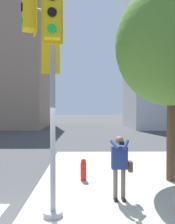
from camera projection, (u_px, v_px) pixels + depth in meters
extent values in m
cube|color=#ADA89E|center=(157.00, 177.00, 7.64)|extent=(8.00, 8.00, 0.16)
cylinder|color=#939399|center=(53.00, 213.00, 4.70)|extent=(0.42, 0.42, 0.12)
cylinder|color=#939399|center=(53.00, 85.00, 4.65)|extent=(0.11, 0.11, 5.41)
cylinder|color=#939399|center=(51.00, 50.00, 4.84)|extent=(0.13, 0.32, 0.05)
cube|color=yellow|center=(50.00, 53.00, 5.11)|extent=(0.35, 0.31, 0.90)
cube|color=yellow|center=(51.00, 51.00, 4.98)|extent=(0.41, 0.13, 1.02)
cylinder|color=black|center=(50.00, 42.00, 5.23)|extent=(0.17, 0.07, 0.17)
cylinder|color=black|center=(50.00, 54.00, 5.24)|extent=(0.17, 0.07, 0.17)
cylinder|color=green|center=(50.00, 67.00, 5.25)|extent=(0.17, 0.07, 0.17)
cylinder|color=#939399|center=(52.00, 21.00, 4.42)|extent=(0.09, 0.32, 0.05)
cube|color=yellow|center=(52.00, 15.00, 4.14)|extent=(0.33, 0.28, 0.90)
cube|color=yellow|center=(52.00, 18.00, 4.27)|extent=(0.42, 0.08, 1.02)
cylinder|color=black|center=(52.00, 12.00, 4.01)|extent=(0.17, 0.05, 0.17)
cylinder|color=green|center=(52.00, 28.00, 4.01)|extent=(0.17, 0.05, 0.17)
cylinder|color=#939399|center=(42.00, 10.00, 4.55)|extent=(0.31, 0.15, 0.05)
cube|color=yellow|center=(29.00, 8.00, 4.45)|extent=(0.33, 0.36, 0.90)
cube|color=yellow|center=(35.00, 9.00, 4.50)|extent=(0.16, 0.40, 1.02)
cylinder|color=black|center=(22.00, 7.00, 4.41)|extent=(0.09, 0.17, 0.17)
cylinder|color=green|center=(22.00, 22.00, 4.41)|extent=(0.09, 0.17, 0.17)
cube|color=black|center=(116.00, 199.00, 5.50)|extent=(0.09, 0.24, 0.05)
cube|color=black|center=(124.00, 199.00, 5.50)|extent=(0.09, 0.24, 0.05)
cylinder|color=#6B6051|center=(115.00, 184.00, 5.55)|extent=(0.11, 0.11, 0.79)
cylinder|color=#6B6051|center=(123.00, 184.00, 5.56)|extent=(0.11, 0.11, 0.79)
cube|color=navy|center=(119.00, 158.00, 5.54)|extent=(0.40, 0.22, 0.56)
sphere|color=#8C664C|center=(119.00, 140.00, 5.53)|extent=(0.20, 0.20, 0.20)
cube|color=black|center=(121.00, 143.00, 5.22)|extent=(0.12, 0.10, 0.09)
cylinder|color=black|center=(122.00, 143.00, 5.15)|extent=(0.06, 0.08, 0.06)
cylinder|color=navy|center=(115.00, 145.00, 5.39)|extent=(0.23, 0.35, 0.22)
cylinder|color=navy|center=(126.00, 145.00, 5.40)|extent=(0.23, 0.35, 0.22)
cube|color=brown|center=(130.00, 166.00, 5.57)|extent=(0.10, 0.20, 0.26)
cylinder|color=brown|center=(171.00, 132.00, 7.01)|extent=(0.27, 0.27, 3.11)
ellipsoid|color=#568433|center=(172.00, 44.00, 6.96)|extent=(3.57, 3.57, 3.93)
cylinder|color=red|center=(83.00, 172.00, 7.03)|extent=(0.19, 0.19, 0.56)
sphere|color=red|center=(83.00, 161.00, 7.02)|extent=(0.17, 0.17, 0.17)
cylinder|color=red|center=(83.00, 171.00, 6.90)|extent=(0.08, 0.06, 0.08)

